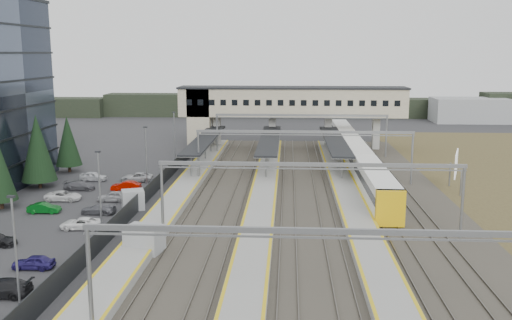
# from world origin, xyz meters

# --- Properties ---
(ground) EXTENTS (220.00, 220.00, 0.00)m
(ground) POSITION_xyz_m (0.00, 0.00, 0.00)
(ground) COLOR #2B2B2D
(ground) RESTS_ON ground
(car_park) EXTENTS (10.45, 44.57, 1.28)m
(car_park) POSITION_xyz_m (-13.43, -6.69, 0.59)
(car_park) COLOR silver
(car_park) RESTS_ON ground
(lampposts) EXTENTS (0.50, 53.25, 8.07)m
(lampposts) POSITION_xyz_m (-8.00, 1.25, 4.34)
(lampposts) COLOR slate
(lampposts) RESTS_ON ground
(fence) EXTENTS (0.08, 90.00, 2.00)m
(fence) POSITION_xyz_m (-6.50, 5.00, 1.00)
(fence) COLOR #26282B
(fence) RESTS_ON ground
(relay_cabin_near) EXTENTS (3.46, 2.87, 2.52)m
(relay_cabin_near) POSITION_xyz_m (-2.40, -13.49, 1.26)
(relay_cabin_near) COLOR gray
(relay_cabin_near) RESTS_ON ground
(relay_cabin_far) EXTENTS (2.92, 2.69, 2.17)m
(relay_cabin_far) POSITION_xyz_m (-7.26, 0.63, 1.09)
(relay_cabin_far) COLOR gray
(relay_cabin_far) RESTS_ON ground
(rail_corridor) EXTENTS (34.00, 90.00, 0.92)m
(rail_corridor) POSITION_xyz_m (9.34, 5.00, 0.29)
(rail_corridor) COLOR #342F28
(rail_corridor) RESTS_ON ground
(canopies) EXTENTS (23.10, 30.00, 3.28)m
(canopies) POSITION_xyz_m (7.00, 27.00, 3.92)
(canopies) COLOR black
(canopies) RESTS_ON ground
(footbridge) EXTENTS (40.40, 6.40, 11.20)m
(footbridge) POSITION_xyz_m (7.70, 42.00, 7.93)
(footbridge) COLOR tan
(footbridge) RESTS_ON ground
(gantries) EXTENTS (28.40, 62.28, 7.17)m
(gantries) POSITION_xyz_m (12.00, 3.00, 6.00)
(gantries) COLOR slate
(gantries) RESTS_ON ground
(train) EXTENTS (2.89, 60.33, 3.63)m
(train) POSITION_xyz_m (20.00, 24.57, 2.07)
(train) COLOR white
(train) RESTS_ON ground
(billboard) EXTENTS (1.98, 5.70, 5.04)m
(billboard) POSITION_xyz_m (30.88, 11.20, 3.38)
(billboard) COLOR slate
(billboard) RESTS_ON ground
(treeline_far) EXTENTS (170.00, 19.00, 7.00)m
(treeline_far) POSITION_xyz_m (23.81, 92.28, 2.95)
(treeline_far) COLOR black
(treeline_far) RESTS_ON ground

